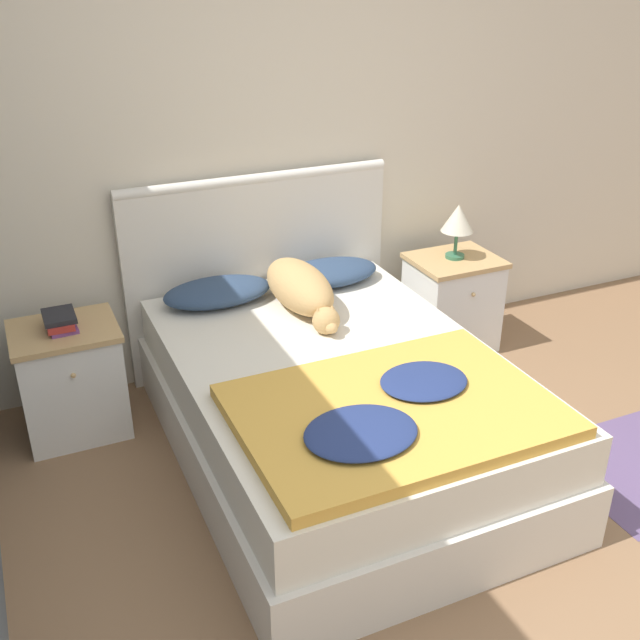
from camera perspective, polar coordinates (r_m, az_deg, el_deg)
The scene contains 12 objects.
ground_plane at distance 2.98m, azimuth 10.36°, elevation -20.91°, with size 16.00×16.00×0.00m, color #896647.
wall_back at distance 4.04m, azimuth -5.43°, elevation 13.47°, with size 9.00×0.06×2.55m.
bed at distance 3.49m, azimuth 1.35°, elevation -6.76°, with size 1.42×2.00×0.53m.
headboard at distance 4.19m, azimuth -4.63°, elevation 3.96°, with size 1.50×0.06×1.11m.
nightstand_left at distance 3.86m, azimuth -18.41°, elevation -4.36°, with size 0.50×0.43×0.57m.
nightstand_right at distance 4.52m, azimuth 9.99°, elevation 1.33°, with size 0.50×0.43×0.57m.
pillow_left at distance 3.89m, azimuth -7.81°, elevation 2.13°, with size 0.57×0.32×0.12m.
pillow_right at distance 4.09m, azimuth 0.64°, elevation 3.63°, with size 0.57×0.32×0.12m.
quilt at distance 2.94m, azimuth 5.60°, elevation -6.88°, with size 1.23×0.88×0.09m.
dog at distance 3.79m, azimuth -1.48°, elevation 2.45°, with size 0.27×0.81×0.23m.
book_stack at distance 3.71m, azimuth -19.20°, elevation -0.10°, with size 0.15×0.20×0.08m.
table_lamp at distance 4.34m, azimuth 10.46°, elevation 7.51°, with size 0.19×0.19×0.32m.
Camera 1 is at (-1.27, -1.60, 2.17)m, focal length 42.00 mm.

